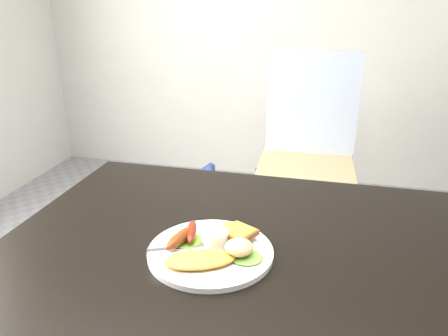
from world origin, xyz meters
name	(u,v)px	position (x,y,z in m)	size (l,w,h in m)	color
dining_table	(270,254)	(0.00, 0.00, 0.73)	(1.20, 0.80, 0.04)	black
dining_chair	(305,170)	(0.01, 1.24, 0.45)	(0.47, 0.47, 0.06)	tan
person	(238,112)	(-0.23, 0.74, 0.86)	(0.62, 0.41, 1.71)	navy
plate	(211,252)	(-0.12, -0.06, 0.76)	(0.27, 0.27, 0.01)	white
lettuce_left	(185,240)	(-0.18, -0.05, 0.77)	(0.07, 0.07, 0.01)	#50901E
lettuce_right	(246,257)	(-0.04, -0.08, 0.77)	(0.07, 0.06, 0.01)	#6B9D38
omelette	(199,260)	(-0.13, -0.12, 0.77)	(0.15, 0.07, 0.02)	gold
sausage_a	(181,237)	(-0.18, -0.06, 0.78)	(0.03, 0.11, 0.03)	maroon
sausage_b	(192,231)	(-0.17, -0.03, 0.78)	(0.02, 0.09, 0.02)	maroon
ramekin	(216,238)	(-0.11, -0.04, 0.78)	(0.05, 0.05, 0.03)	white
toast_a	(233,232)	(-0.09, 0.01, 0.77)	(0.06, 0.06, 0.01)	brown
toast_b	(238,233)	(-0.07, -0.01, 0.78)	(0.07, 0.07, 0.01)	brown
potato_salad	(239,247)	(-0.05, -0.08, 0.79)	(0.06, 0.06, 0.03)	#EDEA9F
fork	(187,247)	(-0.17, -0.07, 0.76)	(0.17, 0.01, 0.00)	#ADAFB7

